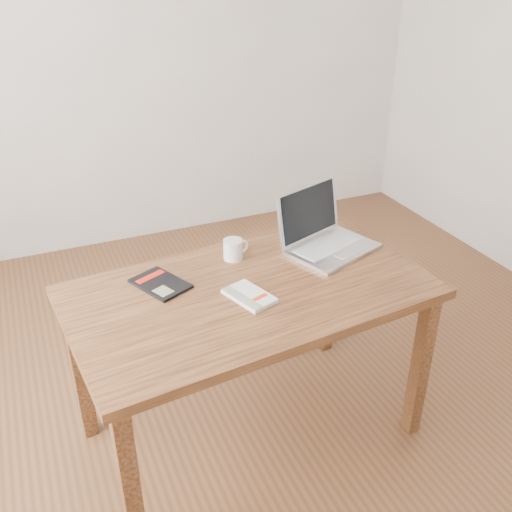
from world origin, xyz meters
name	(u,v)px	position (x,y,z in m)	size (l,w,h in m)	color
room	(257,123)	(-0.07, 0.00, 1.36)	(4.04, 4.04, 2.70)	brown
desk	(250,307)	(-0.15, -0.12, 0.66)	(1.45, 0.92, 0.75)	#543119
white_guidebook	(249,296)	(-0.18, -0.18, 0.76)	(0.18, 0.22, 0.02)	silver
black_guidebook	(160,284)	(-0.46, 0.04, 0.76)	(0.23, 0.26, 0.01)	black
laptop	(324,235)	(0.28, 0.07, 0.80)	(0.45, 0.41, 0.26)	silver
coffee_mug	(234,249)	(-0.12, 0.13, 0.80)	(0.12, 0.08, 0.09)	white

